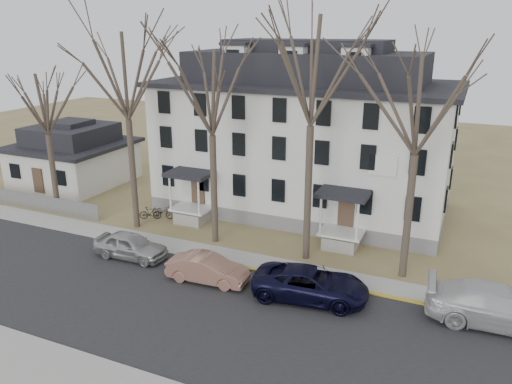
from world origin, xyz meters
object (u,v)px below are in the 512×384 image
at_px(car_silver, 131,246).
at_px(car_white, 498,307).
at_px(tree_mid_left, 211,87).
at_px(bicycle_left, 163,212).
at_px(tree_far_left, 125,70).
at_px(tree_mid_right, 420,98).
at_px(car_navy, 311,285).
at_px(bicycle_right, 150,213).
at_px(small_house, 74,157).
at_px(tree_bungalow, 44,100).
at_px(car_tan, 208,269).
at_px(boarding_house, 304,136).
at_px(tree_center, 313,63).

distance_m(car_silver, car_white, 19.43).
distance_m(tree_mid_left, bicycle_left, 10.71).
relative_size(tree_far_left, tree_mid_right, 1.08).
distance_m(car_navy, bicycle_right, 14.72).
relative_size(small_house, car_silver, 1.97).
relative_size(tree_bungalow, car_tan, 2.47).
xyz_separation_m(boarding_house, bicycle_right, (-8.89, -6.75, -4.92)).
bearing_deg(bicycle_right, car_white, -127.07).
height_order(tree_far_left, car_silver, tree_far_left).
xyz_separation_m(car_silver, car_white, (19.41, 1.02, 0.15)).
bearing_deg(boarding_house, car_silver, -117.31).
xyz_separation_m(car_white, bicycle_right, (-21.96, 4.52, -0.45)).
bearing_deg(tree_mid_right, bicycle_left, 173.31).
xyz_separation_m(tree_mid_right, bicycle_left, (-16.74, 1.96, -9.14)).
distance_m(tree_mid_left, car_navy, 12.45).
xyz_separation_m(tree_far_left, car_navy, (13.66, -4.34, -9.55)).
distance_m(boarding_house, car_white, 17.82).
xyz_separation_m(tree_center, car_silver, (-9.34, -4.13, -10.33)).
bearing_deg(car_white, boarding_house, 45.12).
xyz_separation_m(car_tan, car_navy, (5.50, 0.51, 0.07)).
relative_size(boarding_house, car_white, 3.34).
relative_size(small_house, car_navy, 1.53).
xyz_separation_m(tree_mid_right, car_tan, (-9.34, -4.84, -8.88)).
height_order(car_silver, bicycle_left, car_silver).
height_order(car_silver, car_white, car_white).
bearing_deg(bicycle_right, tree_mid_right, -120.06).
height_order(small_house, car_navy, small_house).
bearing_deg(car_white, small_house, 70.18).
bearing_deg(boarding_house, tree_center, -69.80).
bearing_deg(tree_far_left, car_white, -8.03).
distance_m(small_house, tree_mid_right, 30.08).
relative_size(tree_far_left, car_silver, 3.11).
height_order(boarding_house, car_white, boarding_house).
distance_m(tree_center, car_silver, 14.53).
relative_size(tree_mid_right, tree_bungalow, 1.18).
height_order(tree_far_left, bicycle_right, tree_far_left).
relative_size(bicycle_left, bicycle_right, 1.17).
relative_size(tree_mid_right, car_white, 2.05).
distance_m(tree_mid_right, bicycle_left, 19.17).
bearing_deg(bicycle_right, boarding_house, -78.25).
xyz_separation_m(boarding_house, tree_center, (3.00, -8.15, 5.71)).
height_order(tree_center, bicycle_right, tree_center).
bearing_deg(car_silver, tree_far_left, 31.00).
height_order(car_silver, car_tan, car_silver).
xyz_separation_m(tree_center, bicycle_left, (-11.24, 1.96, -10.62)).
xyz_separation_m(small_house, tree_center, (23.00, -6.20, 8.84)).
height_order(car_white, bicycle_left, car_white).
relative_size(tree_mid_left, bicycle_right, 8.36).
bearing_deg(bicycle_left, car_navy, -112.43).
bearing_deg(car_navy, tree_mid_left, 53.38).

